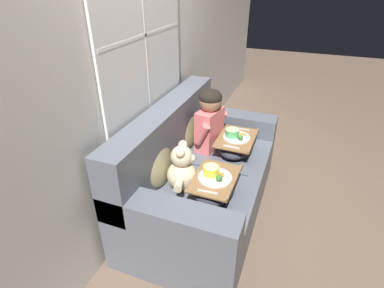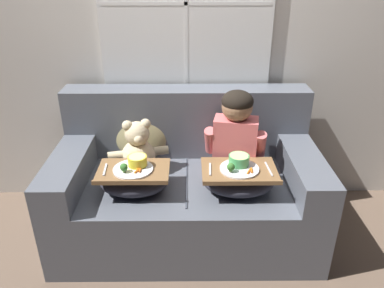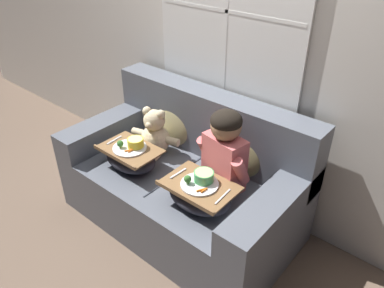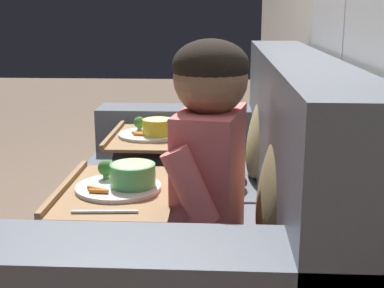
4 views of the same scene
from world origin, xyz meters
name	(u,v)px [view 2 (image 2 of 4)]	position (x,y,z in m)	size (l,w,h in m)	color
ground_plane	(187,231)	(0.00, 0.00, 0.00)	(14.00, 14.00, 0.00)	brown
wall_back_with_window	(186,36)	(0.00, 0.55, 1.31)	(8.00, 0.08, 2.60)	beige
couch	(187,186)	(0.00, 0.07, 0.35)	(1.76, 0.96, 0.98)	#565B66
throw_pillow_behind_child	(232,134)	(0.33, 0.29, 0.66)	(0.40, 0.19, 0.42)	#898456
throw_pillow_behind_teddy	(141,134)	(-0.33, 0.29, 0.66)	(0.40, 0.19, 0.42)	tan
child_figure	(236,129)	(0.33, 0.08, 0.79)	(0.43, 0.23, 0.58)	#DB6666
teddy_bear	(138,150)	(-0.33, 0.08, 0.63)	(0.42, 0.30, 0.39)	beige
lap_tray_child	(239,179)	(0.33, -0.17, 0.56)	(0.47, 0.33, 0.24)	#2D2D38
lap_tray_teddy	(134,179)	(-0.33, -0.18, 0.56)	(0.45, 0.31, 0.23)	#2D2D38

